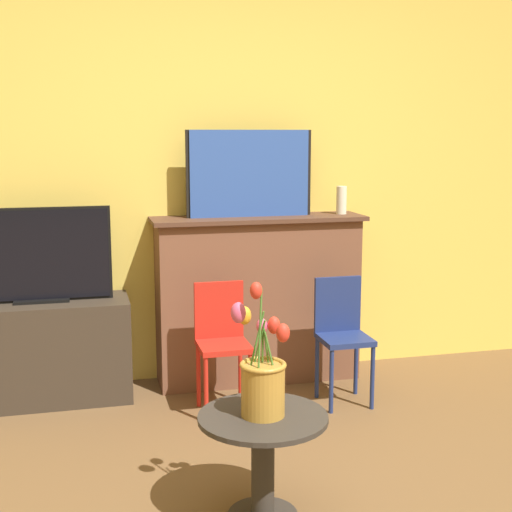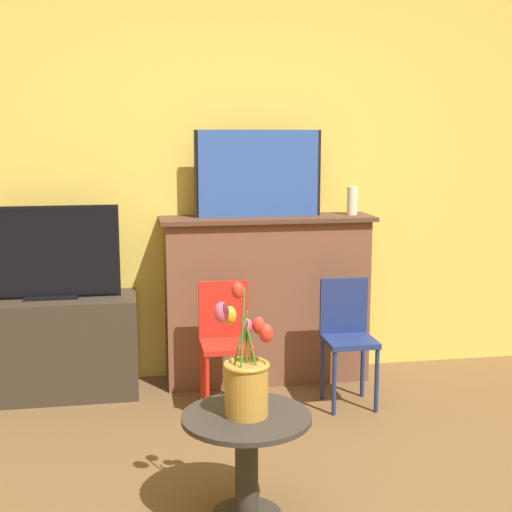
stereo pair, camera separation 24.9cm
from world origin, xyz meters
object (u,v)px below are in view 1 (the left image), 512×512
Objects in this scene: chair_blue at (342,330)px; vase_tulips at (262,377)px; painting at (250,174)px; tv_monitor at (40,256)px; chair_red at (222,337)px.

chair_blue is 1.31× the size of vase_tulips.
painting is 1.08× the size of chair_blue.
painting is 1.29m from tv_monitor.
chair_red and chair_blue have the same top height.
chair_red is 1.00× the size of chair_blue.
painting reaches higher than chair_blue.
painting is at bearing 78.06° from vase_tulips.
vase_tulips is at bearing -93.61° from chair_red.
painting is at bearing 58.95° from chair_red.
chair_red is (0.95, -0.38, -0.42)m from tv_monitor.
painting is 1.00m from chair_red.
tv_monitor is 1.78m from vase_tulips.
tv_monitor is 1.11× the size of chair_red.
chair_blue is (1.63, -0.41, -0.42)m from tv_monitor.
painting is 1.41× the size of vase_tulips.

